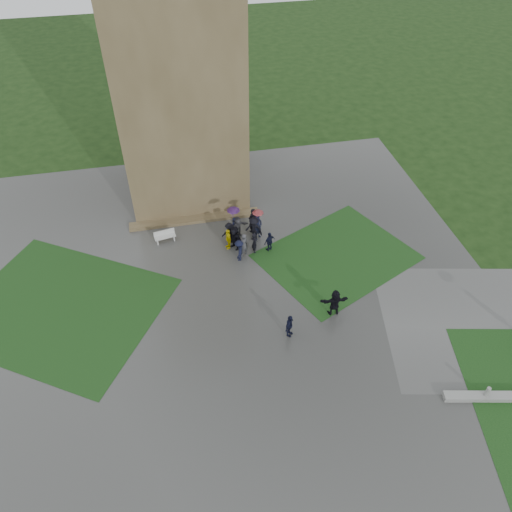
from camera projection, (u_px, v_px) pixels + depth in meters
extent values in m
plane|color=black|center=(217.00, 339.00, 27.14)|extent=(120.00, 120.00, 0.00)
cube|color=#373735|center=(212.00, 311.00, 28.59)|extent=(34.00, 34.00, 0.02)
cube|color=#143613|center=(61.00, 308.00, 28.75)|extent=(14.10, 13.46, 0.01)
cube|color=#143613|center=(337.00, 257.00, 32.03)|extent=(11.12, 10.15, 0.01)
cube|color=brown|center=(176.00, 69.00, 31.97)|extent=(8.00, 8.00, 18.00)
cube|color=brown|center=(195.00, 219.00, 34.74)|extent=(9.00, 0.80, 0.22)
cylinder|color=gray|center=(487.00, 393.00, 24.11)|extent=(0.20, 0.20, 0.90)
cube|color=silver|center=(165.00, 237.00, 32.87)|extent=(1.44, 0.65, 0.06)
cube|color=silver|center=(157.00, 241.00, 32.87)|extent=(0.14, 0.38, 0.39)
cube|color=silver|center=(174.00, 237.00, 33.17)|extent=(0.14, 0.38, 0.39)
cube|color=silver|center=(164.00, 232.00, 32.87)|extent=(1.38, 0.28, 0.37)
imported|color=black|center=(254.00, 229.00, 32.70)|extent=(1.30, 1.17, 1.81)
imported|color=black|center=(258.00, 227.00, 32.83)|extent=(0.80, 0.76, 1.83)
imported|color=black|center=(253.00, 220.00, 33.34)|extent=(0.81, 0.72, 1.86)
imported|color=#3B3B3F|center=(238.00, 227.00, 33.01)|extent=(1.55, 1.17, 1.59)
imported|color=black|center=(234.00, 227.00, 33.06)|extent=(0.62, 0.67, 1.53)
imported|color=black|center=(229.00, 233.00, 32.61)|extent=(1.00, 0.53, 1.54)
imported|color=yellow|center=(228.00, 239.00, 32.20)|extent=(0.64, 0.95, 1.49)
imported|color=black|center=(235.00, 238.00, 32.11)|extent=(1.30, 1.67, 1.72)
imported|color=black|center=(239.00, 250.00, 31.33)|extent=(0.77, 1.09, 1.53)
imported|color=#3B3B3F|center=(244.00, 245.00, 31.58)|extent=(0.75, 0.67, 1.72)
imported|color=black|center=(255.00, 243.00, 31.89)|extent=(0.37, 0.56, 1.51)
imported|color=black|center=(270.00, 242.00, 32.03)|extent=(0.97, 0.81, 1.44)
imported|color=#CD545A|center=(258.00, 214.00, 32.12)|extent=(0.72, 0.72, 0.63)
imported|color=#653086|center=(233.00, 212.00, 32.22)|extent=(0.81, 0.81, 0.71)
imported|color=black|center=(234.00, 224.00, 31.35)|extent=(0.86, 0.86, 0.79)
imported|color=black|center=(289.00, 326.00, 26.81)|extent=(0.94, 1.00, 1.51)
imported|color=black|center=(335.00, 302.00, 27.91)|extent=(1.64, 0.65, 1.75)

